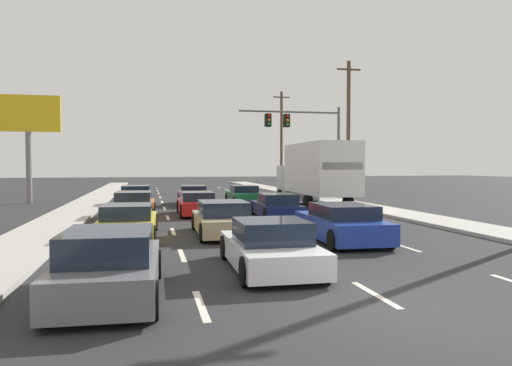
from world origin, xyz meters
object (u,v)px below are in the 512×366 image
at_px(car_orange, 134,206).
at_px(car_blue, 341,224).
at_px(car_tan, 223,219).
at_px(car_green, 244,196).
at_px(roadside_billboard, 28,126).
at_px(car_white, 270,247).
at_px(traffic_signal_mast, 298,129).
at_px(car_yellow, 128,223).
at_px(box_truck, 315,172).
at_px(car_gray, 109,267).
at_px(utility_pole_mid, 348,129).
at_px(car_black, 136,196).
at_px(car_maroon, 193,196).
at_px(utility_pole_far, 281,139).
at_px(car_red, 197,204).
at_px(car_navy, 276,207).

height_order(car_orange, car_blue, car_orange).
bearing_deg(car_blue, car_tan, 148.59).
distance_m(car_orange, car_blue, 11.02).
relative_size(car_green, roadside_billboard, 0.64).
xyz_separation_m(car_blue, roadside_billboard, (-13.84, 19.24, 4.44)).
relative_size(car_white, traffic_signal_mast, 0.54).
xyz_separation_m(car_yellow, traffic_signal_mast, (11.62, 17.44, 4.64)).
relative_size(car_tan, car_blue, 0.91).
height_order(car_blue, box_truck, box_truck).
height_order(car_orange, car_gray, car_gray).
xyz_separation_m(car_blue, utility_pole_mid, (8.13, 18.48, 4.60)).
relative_size(car_gray, car_green, 0.91).
distance_m(car_tan, car_blue, 4.25).
bearing_deg(car_orange, car_yellow, -90.22).
bearing_deg(car_tan, car_black, 103.77).
bearing_deg(car_maroon, utility_pole_mid, 13.01).
bearing_deg(utility_pole_far, car_blue, -102.40).
distance_m(car_black, traffic_signal_mast, 13.08).
relative_size(car_gray, car_red, 0.97).
relative_size(car_navy, roadside_billboard, 0.67).
bearing_deg(car_white, car_red, 91.91).
distance_m(car_orange, car_yellow, 6.37).
xyz_separation_m(box_truck, traffic_signal_mast, (1.63, 8.32, 3.06)).
height_order(car_yellow, utility_pole_far, utility_pole_far).
bearing_deg(car_maroon, car_black, 177.95).
bearing_deg(car_navy, utility_pole_far, 74.13).
bearing_deg(car_navy, car_yellow, -142.87).
relative_size(box_truck, roadside_billboard, 1.29).
height_order(traffic_signal_mast, roadside_billboard, roadside_billboard).
bearing_deg(traffic_signal_mast, car_white, -108.97).
bearing_deg(utility_pole_far, car_yellow, -113.57).
relative_size(car_black, traffic_signal_mast, 0.53).
bearing_deg(car_orange, car_red, 16.76).
bearing_deg(traffic_signal_mast, car_green, -138.18).
distance_m(car_gray, traffic_signal_mast, 28.20).
relative_size(utility_pole_mid, utility_pole_far, 0.96).
distance_m(car_yellow, roadside_billboard, 18.91).
relative_size(car_blue, box_truck, 0.52).
xyz_separation_m(car_gray, car_red, (3.13, 15.12, -0.06)).
bearing_deg(box_truck, car_maroon, 145.68).
bearing_deg(car_tan, car_yellow, 179.98).
bearing_deg(car_blue, car_navy, 92.34).
distance_m(car_gray, car_navy, 14.49).
distance_m(car_white, traffic_signal_mast, 25.28).
xyz_separation_m(car_blue, utility_pole_far, (8.03, 36.53, 4.81)).
height_order(car_black, car_white, car_black).
bearing_deg(roadside_billboard, car_blue, -54.26).
height_order(car_black, car_gray, car_gray).
height_order(car_navy, box_truck, box_truck).
relative_size(car_maroon, utility_pole_far, 0.45).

